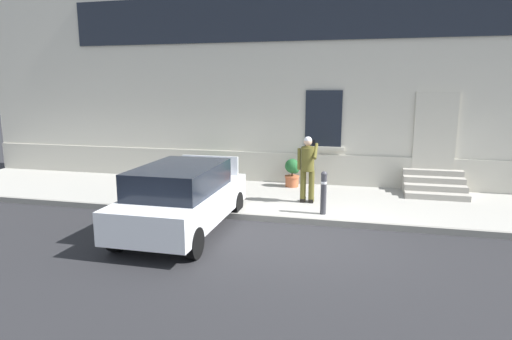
{
  "coord_description": "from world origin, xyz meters",
  "views": [
    {
      "loc": [
        0.91,
        -8.62,
        3.12
      ],
      "look_at": [
        -1.56,
        1.6,
        1.1
      ],
      "focal_mm": 30.05,
      "sensor_mm": 36.0,
      "label": 1
    }
  ],
  "objects_px": {
    "planter_cream": "(208,169)",
    "person_on_phone": "(308,165)",
    "bollard_far_left": "(193,184)",
    "planter_terracotta": "(292,172)",
    "hatchback_car_white": "(183,197)",
    "bollard_near_person": "(324,191)"
  },
  "relations": [
    {
      "from": "hatchback_car_white",
      "to": "bollard_far_left",
      "type": "relative_size",
      "value": 3.89
    },
    {
      "from": "hatchback_car_white",
      "to": "bollard_far_left",
      "type": "distance_m",
      "value": 1.6
    },
    {
      "from": "hatchback_car_white",
      "to": "person_on_phone",
      "type": "xyz_separation_m",
      "value": [
        2.41,
        2.5,
        0.36
      ]
    },
    {
      "from": "hatchback_car_white",
      "to": "person_on_phone",
      "type": "bearing_deg",
      "value": 46.05
    },
    {
      "from": "person_on_phone",
      "to": "planter_cream",
      "type": "bearing_deg",
      "value": 139.93
    },
    {
      "from": "hatchback_car_white",
      "to": "bollard_near_person",
      "type": "bearing_deg",
      "value": 28.01
    },
    {
      "from": "bollard_near_person",
      "to": "person_on_phone",
      "type": "bearing_deg",
      "value": 117.95
    },
    {
      "from": "person_on_phone",
      "to": "planter_cream",
      "type": "xyz_separation_m",
      "value": [
        -3.36,
        1.67,
        -0.55
      ]
    },
    {
      "from": "hatchback_car_white",
      "to": "planter_terracotta",
      "type": "relative_size",
      "value": 4.73
    },
    {
      "from": "bollard_near_person",
      "to": "planter_terracotta",
      "type": "bearing_deg",
      "value": 113.31
    },
    {
      "from": "bollard_far_left",
      "to": "planter_terracotta",
      "type": "distance_m",
      "value": 3.45
    },
    {
      "from": "planter_cream",
      "to": "planter_terracotta",
      "type": "height_order",
      "value": "same"
    },
    {
      "from": "bollard_near_person",
      "to": "planter_terracotta",
      "type": "distance_m",
      "value": 2.94
    },
    {
      "from": "person_on_phone",
      "to": "planter_terracotta",
      "type": "xyz_separation_m",
      "value": [
        -0.66,
        1.75,
        -0.55
      ]
    },
    {
      "from": "person_on_phone",
      "to": "hatchback_car_white",
      "type": "bearing_deg",
      "value": -147.61
    },
    {
      "from": "planter_cream",
      "to": "person_on_phone",
      "type": "bearing_deg",
      "value": -26.41
    },
    {
      "from": "planter_cream",
      "to": "planter_terracotta",
      "type": "xyz_separation_m",
      "value": [
        2.7,
        0.08,
        0.0
      ]
    },
    {
      "from": "bollard_near_person",
      "to": "planter_cream",
      "type": "distance_m",
      "value": 4.67
    },
    {
      "from": "planter_terracotta",
      "to": "planter_cream",
      "type": "bearing_deg",
      "value": -178.2
    },
    {
      "from": "bollard_far_left",
      "to": "planter_cream",
      "type": "bearing_deg",
      "value": 101.91
    },
    {
      "from": "hatchback_car_white",
      "to": "person_on_phone",
      "type": "height_order",
      "value": "person_on_phone"
    },
    {
      "from": "bollard_far_left",
      "to": "planter_cream",
      "type": "xyz_separation_m",
      "value": [
        -0.55,
        2.62,
        -0.11
      ]
    }
  ]
}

